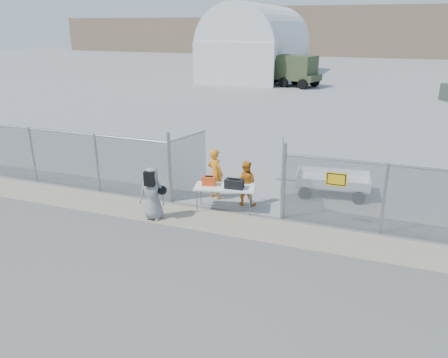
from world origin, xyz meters
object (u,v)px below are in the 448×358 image
at_px(security_worker_right, 245,183).
at_px(visitor, 153,194).
at_px(security_worker_left, 215,174).
at_px(utility_trailer, 332,184).
at_px(folding_table, 225,198).

height_order(security_worker_right, visitor, visitor).
xyz_separation_m(security_worker_right, visitor, (-2.40, -2.14, 0.07)).
xyz_separation_m(security_worker_left, utility_trailer, (3.87, 1.87, -0.51)).
distance_m(security_worker_left, security_worker_right, 1.21).
bearing_deg(security_worker_right, utility_trailer, -146.32).
bearing_deg(security_worker_left, security_worker_right, -167.98).
relative_size(folding_table, utility_trailer, 0.58).
distance_m(security_worker_left, visitor, 2.63).
bearing_deg(folding_table, security_worker_right, 41.54).
relative_size(visitor, utility_trailer, 0.51).
bearing_deg(utility_trailer, security_worker_right, -148.83).
height_order(folding_table, security_worker_left, security_worker_left).
xyz_separation_m(folding_table, security_worker_right, (0.51, 0.69, 0.37)).
bearing_deg(security_worker_right, folding_table, 49.75).
bearing_deg(visitor, utility_trailer, 29.59).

